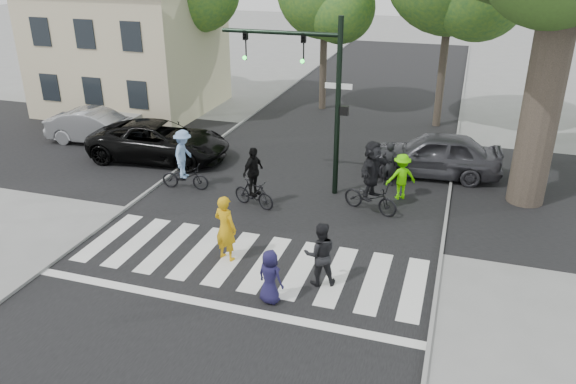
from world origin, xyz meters
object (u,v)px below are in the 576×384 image
Objects in this scene: pedestrian_adult at (320,254)px; car_suv at (160,141)px; traffic_signal at (313,81)px; car_grey at (434,154)px; cyclist_mid at (254,183)px; cyclist_left at (184,164)px; pedestrian_child at (270,277)px; cyclist_right at (372,181)px; pedestrian_woman at (225,228)px; car_silver at (98,126)px.

car_suv is at bearing -60.07° from pedestrian_adult.
traffic_signal is 1.22× the size of car_grey.
traffic_signal is at bearing 52.31° from cyclist_mid.
pedestrian_child is at bearing -47.36° from cyclist_left.
cyclist_right is 4.19m from car_grey.
pedestrian_child is (1.83, -1.56, -0.24)m from pedestrian_woman.
cyclist_right is at bearing -85.47° from pedestrian_child.
car_silver is 14.26m from car_grey.
pedestrian_woman is 11.98m from car_silver.
car_grey reaches higher than car_suv.
pedestrian_adult is (1.79, -5.68, -3.04)m from traffic_signal.
cyclist_right is at bearing -27.60° from car_grey.
pedestrian_child is at bearing 155.93° from pedestrian_woman.
cyclist_right is at bearing -109.92° from car_silver.
car_silver reaches higher than pedestrian_child.
pedestrian_woman is 9.43m from car_grey.
traffic_signal is at bearing -84.10° from pedestrian_woman.
cyclist_mid is (-3.25, 3.80, -0.01)m from pedestrian_adult.
cyclist_right reaches higher than cyclist_left.
car_grey is (5.40, 4.65, -0.02)m from cyclist_mid.
pedestrian_woman reaches higher than car_suv.
cyclist_left is 6.92m from car_silver.
car_grey is at bearing 35.03° from traffic_signal.
cyclist_left is 2.93m from cyclist_mid.
traffic_signal is at bearing -107.43° from car_silver.
cyclist_left is (-3.34, 4.05, -0.00)m from pedestrian_woman.
cyclist_right reaches higher than car_suv.
traffic_signal is at bearing -93.55° from pedestrian_adult.
car_suv is (-8.94, 2.24, -0.31)m from cyclist_right.
car_suv is (-2.35, 2.39, -0.17)m from cyclist_left.
car_grey reaches higher than pedestrian_child.
pedestrian_child is 0.65× the size of cyclist_left.
cyclist_left is at bearing -125.20° from car_silver.
cyclist_mid reaches higher than pedestrian_child.
pedestrian_child is at bearing 29.80° from pedestrian_adult.
cyclist_mid is at bearing -125.60° from car_suv.
pedestrian_woman is 0.91× the size of cyclist_mid.
traffic_signal is at bearing 154.78° from cyclist_right.
pedestrian_woman is (-0.98, -5.27, -2.95)m from traffic_signal.
pedestrian_woman is 0.39× the size of car_grey.
car_silver is at bearing -20.68° from pedestrian_child.
cyclist_right is 9.22m from car_suv.
cyclist_left is at bearing -34.09° from pedestrian_woman.
cyclist_left reaches higher than pedestrian_adult.
cyclist_right reaches higher than car_silver.
cyclist_mid is at bearing -46.52° from pedestrian_child.
pedestrian_adult is at bearing -96.05° from cyclist_right.
cyclist_mid is 0.37× the size of car_suv.
car_silver is at bearing -92.02° from car_grey.
car_silver is at bearing -22.42° from pedestrian_woman.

